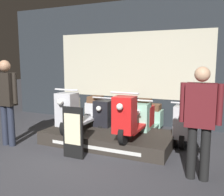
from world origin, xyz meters
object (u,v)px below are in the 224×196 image
Objects in this scene: scooter_display_left at (83,112)px; scooter_backrow_0 at (83,113)px; person_right_browsing at (200,116)px; scooter_backrow_1 at (114,116)px; scooter_backrow_2 at (148,119)px; scooter_display_right at (135,116)px; scooter_backrow_3 at (187,123)px; person_left_browsing at (6,97)px; price_sign_board at (73,132)px.

scooter_backrow_0 is at bearing 120.50° from scooter_display_left.
scooter_backrow_1 is at bearing 139.29° from person_right_browsing.
scooter_backrow_0 is 1.00× the size of scooter_backrow_2.
scooter_display_right is 1.53m from person_right_browsing.
scooter_backrow_3 is (1.69, 0.00, 0.00)m from scooter_backrow_1.
scooter_backrow_0 is at bearing 148.58° from person_right_browsing.
scooter_backrow_2 and scooter_backrow_3 have the same top height.
scooter_backrow_0 is 0.84m from scooter_backrow_1.
person_left_browsing is (-1.49, -1.78, 0.60)m from scooter_backrow_1.
scooter_backrow_3 is at bearing 24.43° from scooter_display_left.
scooter_display_right is at bearing 48.83° from price_sign_board.
scooter_backrow_1 is 1.00× the size of scooter_backrow_2.
person_right_browsing reaches higher than scooter_backrow_0.
scooter_display_right reaches higher than price_sign_board.
price_sign_board reaches higher than scooter_backrow_0.
scooter_backrow_2 is at bearing 124.49° from person_right_browsing.
scooter_display_right is 1.26m from scooter_backrow_1.
scooter_backrow_3 is at bearing 29.21° from person_left_browsing.
scooter_backrow_1 is 1.81× the size of price_sign_board.
person_left_browsing reaches higher than scooter_display_left.
price_sign_board is (0.04, -1.82, 0.09)m from scooter_backrow_1.
scooter_backrow_3 is (2.00, 0.91, -0.25)m from scooter_display_left.
scooter_display_left is at bearing 159.88° from person_right_browsing.
person_right_browsing is at bearing -31.42° from scooter_backrow_0.
scooter_backrow_0 is at bearing 180.00° from scooter_backrow_3.
scooter_backrow_3 is 1.81× the size of price_sign_board.
scooter_backrow_0 is 3.45m from person_right_browsing.
scooter_display_right is at bearing -133.07° from scooter_backrow_3.
scooter_backrow_0 is at bearing 180.00° from scooter_backrow_2.
scooter_backrow_1 is (0.31, 0.91, -0.25)m from scooter_display_left.
scooter_display_left is 1.08m from scooter_backrow_0.
price_sign_board is (0.35, -0.92, -0.16)m from scooter_display_left.
scooter_backrow_1 is 2.40m from person_left_browsing.
person_left_browsing is 1.87× the size of price_sign_board.
scooter_display_left is at bearing 110.82° from price_sign_board.
scooter_backrow_3 is 2.46m from price_sign_board.
person_right_browsing is at bearing -40.71° from scooter_backrow_1.
scooter_backrow_0 and scooter_backrow_1 have the same top height.
scooter_display_left is 1.00× the size of scooter_backrow_1.
scooter_display_right reaches higher than scooter_backrow_1.
scooter_display_left reaches higher than scooter_backrow_0.
scooter_display_right is at bearing -90.27° from scooter_backrow_2.
person_left_browsing is at bearing 178.27° from price_sign_board.
scooter_display_left is at bearing -108.83° from scooter_backrow_1.
scooter_backrow_0 and scooter_backrow_2 have the same top height.
person_right_browsing is at bearing -20.12° from scooter_display_left.
scooter_backrow_1 is at bearing 132.78° from scooter_display_right.
scooter_display_left is 1.81× the size of price_sign_board.
person_left_browsing is at bearing -159.53° from scooter_display_right.
price_sign_board reaches higher than scooter_backrow_3.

